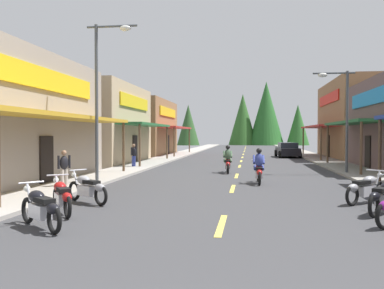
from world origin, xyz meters
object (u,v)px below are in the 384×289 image
Objects in this scene: motorcycle_parked_right_3 at (384,196)px; motorcycle_parked_left_1 at (62,196)px; streetlamp_left at (104,82)px; motorcycle_parked_right_4 at (366,188)px; motorcycle_parked_left_0 at (41,208)px; pedestrian_browsing at (64,167)px; streetlamp_right at (340,106)px; parked_car_curbside at (288,150)px; motorcycle_parked_left_2 at (87,188)px; pedestrian_by_shop at (134,154)px; rider_cruising_trailing at (228,161)px; rider_cruising_lead at (259,169)px.

motorcycle_parked_right_3 is 8.76m from motorcycle_parked_left_1.
streetlamp_left reaches higher than motorcycle_parked_right_4.
pedestrian_browsing reaches higher than motorcycle_parked_left_0.
streetlamp_right is at bearing -83.86° from motorcycle_parked_left_0.
motorcycle_parked_right_4 is at bearing 176.38° from parked_car_curbside.
motorcycle_parked_left_1 is at bearing -127.92° from streetlamp_right.
motorcycle_parked_left_2 is 0.41× the size of parked_car_curbside.
motorcycle_parked_left_0 is 17.19m from pedestrian_by_shop.
rider_cruising_trailing is at bearing 59.55° from motorcycle_parked_right_3.
streetlamp_left is 3.81× the size of motorcycle_parked_left_2.
streetlamp_left is at bearing 136.73° from rider_cruising_trailing.
motorcycle_parked_left_1 and motorcycle_parked_left_2 have the same top height.
motorcycle_parked_right_3 and motorcycle_parked_left_1 have the same top height.
rider_cruising_trailing reaches higher than pedestrian_browsing.
rider_cruising_lead and rider_cruising_trailing have the same top height.
rider_cruising_trailing reaches higher than parked_car_curbside.
motorcycle_parked_right_4 is 0.75× the size of rider_cruising_lead.
rider_cruising_trailing reaches higher than pedestrian_by_shop.
rider_cruising_lead is 5.18m from rider_cruising_trailing.
parked_car_curbside is (0.01, 26.87, 0.20)m from motorcycle_parked_right_4.
motorcycle_parked_right_3 is at bearing -132.78° from motorcycle_parked_right_4.
rider_cruising_lead is at bearing 62.74° from motorcycle_parked_right_3.
streetlamp_right is 6.77m from rider_cruising_trailing.
rider_cruising_lead reaches higher than motorcycle_parked_right_4.
rider_cruising_lead is at bearing -96.83° from motorcycle_parked_left_2.
motorcycle_parked_right_3 is 11.55m from pedestrian_browsing.
motorcycle_parked_left_2 is (-9.87, -10.90, -3.21)m from streetlamp_right.
motorcycle_parked_left_0 is 0.80× the size of rider_cruising_trailing.
pedestrian_browsing is at bearing -29.41° from motorcycle_parked_left_0.
motorcycle_parked_right_3 is 0.98× the size of motorcycle_parked_left_2.
motorcycle_parked_left_0 is 3.54m from motorcycle_parked_left_2.
motorcycle_parked_left_0 is 32.59m from parked_car_curbside.
pedestrian_by_shop is 10.30m from pedestrian_browsing.
pedestrian_browsing is (-12.12, -7.74, -2.82)m from streetlamp_right.
motorcycle_parked_right_4 is 0.90× the size of motorcycle_parked_left_1.
rider_cruising_trailing is 1.37× the size of pedestrian_by_shop.
rider_cruising_trailing reaches higher than motorcycle_parked_left_0.
motorcycle_parked_right_4 is 8.71m from motorcycle_parked_left_2.
rider_cruising_lead is (-3.18, 4.91, 0.17)m from motorcycle_parked_right_4.
parked_car_curbside is (-1.23, 17.08, -3.02)m from streetlamp_right.
motorcycle_parked_left_0 is at bearing -79.92° from streetlamp_left.
pedestrian_by_shop is at bearing 63.29° from rider_cruising_trailing.
motorcycle_parked_left_0 is at bearing 161.57° from parked_car_curbside.
streetlamp_left reaches higher than rider_cruising_lead.
streetlamp_left is 3.21× the size of rider_cruising_lead.
motorcycle_parked_right_3 is 8.87m from motorcycle_parked_left_0.
rider_cruising_lead is at bearing 168.12° from parked_car_curbside.
pedestrian_by_shop is at bearing -44.86° from motorcycle_parked_left_2.
streetlamp_left is 7.70m from motorcycle_parked_left_1.
streetlamp_left is 4.27× the size of motorcycle_parked_right_4.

